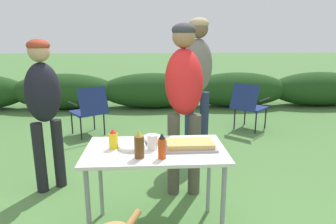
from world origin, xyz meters
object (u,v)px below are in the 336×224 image
paper_cup_stack (152,142)px  standing_person_in_red_jacket (184,89)px  folding_table (155,158)px  beer_bottle (139,145)px  plate_stack (132,146)px  standing_person_in_olive_jacket (44,100)px  mixing_bowl (152,138)px  standing_person_in_gray_fleece (198,72)px  mustard_bottle (113,139)px  camp_chair_near_hedge (248,104)px  food_tray (190,145)px  hot_sauce_bottle (162,146)px

paper_cup_stack → standing_person_in_red_jacket: 0.88m
folding_table → beer_bottle: 0.27m
plate_stack → standing_person_in_olive_jacket: bearing=139.4°
mixing_bowl → standing_person_in_gray_fleece: 1.73m
standing_person_in_red_jacket → standing_person_in_gray_fleece: (0.29, 0.97, 0.07)m
standing_person_in_gray_fleece → mustard_bottle: bearing=-126.7°
plate_stack → beer_bottle: beer_bottle is taller
folding_table → standing_person_in_olive_jacket: 1.41m
mixing_bowl → standing_person_in_olive_jacket: bearing=148.9°
mixing_bowl → standing_person_in_olive_jacket: 1.29m
standing_person_in_red_jacket → standing_person_in_gray_fleece: size_ratio=0.94×
mustard_bottle → camp_chair_near_hedge: size_ratio=0.19×
camp_chair_near_hedge → standing_person_in_olive_jacket: bearing=-100.9°
paper_cup_stack → standing_person_in_red_jacket: (0.33, 0.76, 0.29)m
food_tray → camp_chair_near_hedge: camp_chair_near_hedge is taller
standing_person_in_red_jacket → standing_person_in_olive_jacket: (-1.42, 0.05, -0.11)m
food_tray → standing_person_in_red_jacket: standing_person_in_red_jacket is taller
food_tray → standing_person_in_gray_fleece: (0.32, 1.72, 0.39)m
food_tray → mixing_bowl: bearing=152.4°
folding_table → food_tray: 0.29m
mustard_bottle → standing_person_in_red_jacket: bearing=48.7°
plate_stack → standing_person_in_red_jacket: size_ratio=0.12×
hot_sauce_bottle → standing_person_in_red_jacket: bearing=74.6°
food_tray → hot_sauce_bottle: hot_sauce_bottle is taller
mustard_bottle → standing_person_in_gray_fleece: bearing=61.3°
hot_sauce_bottle → standing_person_in_olive_jacket: 1.54m
mustard_bottle → hot_sauce_bottle: bearing=-31.0°
mustard_bottle → camp_chair_near_hedge: 3.39m
folding_table → standing_person_in_gray_fleece: 1.89m
beer_bottle → camp_chair_near_hedge: size_ratio=0.25×
folding_table → paper_cup_stack: 0.14m
paper_cup_stack → folding_table: bearing=10.6°
beer_bottle → food_tray: bearing=23.4°
paper_cup_stack → hot_sauce_bottle: hot_sauce_bottle is taller
plate_stack → camp_chair_near_hedge: size_ratio=0.25×
standing_person_in_gray_fleece → standing_person_in_olive_jacket: 1.94m
standing_person_in_olive_jacket → beer_bottle: bearing=-80.6°
plate_stack → standing_person_in_gray_fleece: size_ratio=0.11×
standing_person_in_red_jacket → hot_sauce_bottle: bearing=-102.9°
hot_sauce_bottle → standing_person_in_olive_jacket: size_ratio=0.12×
plate_stack → beer_bottle: (0.06, -0.19, 0.08)m
paper_cup_stack → mustard_bottle: 0.31m
hot_sauce_bottle → beer_bottle: 0.17m
mustard_bottle → standing_person_in_olive_jacket: (-0.78, 0.78, 0.16)m
mustard_bottle → standing_person_in_red_jacket: size_ratio=0.09×
beer_bottle → standing_person_in_red_jacket: bearing=65.4°
mixing_bowl → camp_chair_near_hedge: bearing=57.2°
food_tray → beer_bottle: (-0.39, -0.17, 0.07)m
folding_table → hot_sauce_bottle: (0.04, -0.19, 0.17)m
paper_cup_stack → mustard_bottle: mustard_bottle is taller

